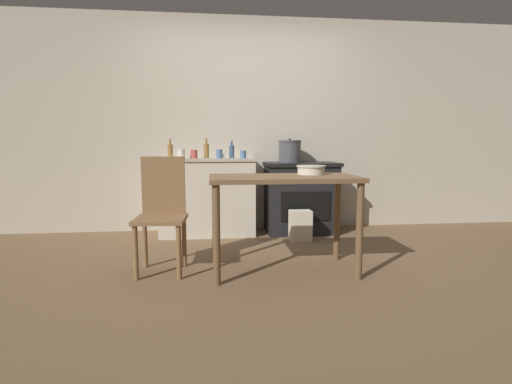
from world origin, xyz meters
TOP-DOWN VIEW (x-y plane):
  - ground_plane at (0.00, 0.00)m, footprint 14.00×14.00m
  - wall_back at (0.00, 1.58)m, footprint 8.00×0.07m
  - counter_cabinet at (-0.49, 1.29)m, footprint 1.10×0.55m
  - stove at (0.62, 1.28)m, footprint 0.85×0.57m
  - work_table at (0.14, -0.16)m, footprint 1.19×0.64m
  - chair at (-0.85, -0.02)m, footprint 0.42×0.42m
  - flour_sack at (0.51, 0.83)m, footprint 0.23×0.16m
  - stock_pot at (0.49, 1.32)m, footprint 0.27×0.27m
  - mixing_bowl_large at (0.40, -0.03)m, footprint 0.25×0.25m
  - bottle_far_left at (-0.20, 1.32)m, footprint 0.06×0.06m
  - bottle_left at (-0.90, 1.33)m, footprint 0.06×0.06m
  - bottle_mid_left at (-0.49, 1.36)m, footprint 0.06×0.06m
  - cup_center_left at (-0.76, 1.16)m, footprint 0.08×0.08m
  - cup_center at (-0.07, 1.19)m, footprint 0.07×0.07m
  - cup_center_right at (-0.34, 1.18)m, footprint 0.07×0.07m
  - cup_mid_right at (-0.63, 1.23)m, footprint 0.08×0.08m

SIDE VIEW (x-z plane):
  - ground_plane at x=0.00m, z-range 0.00..0.00m
  - flour_sack at x=0.51m, z-range 0.00..0.33m
  - stove at x=0.62m, z-range 0.00..0.83m
  - counter_cabinet at x=-0.49m, z-range 0.00..0.89m
  - chair at x=-0.85m, z-range 0.03..0.97m
  - work_table at x=0.14m, z-range 0.27..1.07m
  - mixing_bowl_large at x=0.40m, z-range 0.80..0.87m
  - cup_center at x=-0.07m, z-range 0.88..0.97m
  - cup_mid_right at x=-0.63m, z-range 0.88..0.98m
  - cup_center_right at x=-0.34m, z-range 0.88..0.99m
  - cup_center_left at x=-0.76m, z-range 0.88..0.99m
  - stock_pot at x=0.49m, z-range 0.82..1.10m
  - bottle_far_left at x=-0.20m, z-range 0.86..1.06m
  - bottle_left at x=-0.90m, z-range 0.86..1.08m
  - bottle_mid_left at x=-0.49m, z-range 0.86..1.09m
  - wall_back at x=0.00m, z-range 0.00..2.55m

